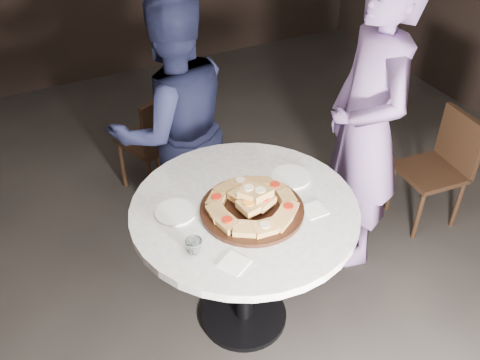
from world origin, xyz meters
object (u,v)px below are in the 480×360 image
object	(u,v)px
table	(244,230)
serving_board	(252,210)
focaccia_pile	(252,202)
chair_right	(442,162)
chair_far	(158,137)
diner_navy	(173,127)
diner_teal	(366,127)
water_glass	(194,246)

from	to	relation	value
table	serving_board	bearing A→B (deg)	-72.28
focaccia_pile	chair_right	world-z (taller)	focaccia_pile
chair_far	chair_right	size ratio (longest dim) A/B	1.04
chair_right	diner_navy	bearing A→B (deg)	-106.44
diner_teal	serving_board	bearing A→B (deg)	-58.92
focaccia_pile	diner_teal	world-z (taller)	diner_teal
chair_far	diner_navy	distance (m)	0.59
chair_far	diner_navy	bearing A→B (deg)	66.00
water_glass	chair_far	bearing A→B (deg)	78.10
diner_navy	diner_teal	world-z (taller)	diner_teal
chair_far	diner_navy	xyz separation A→B (m)	(-0.03, -0.48, 0.35)
table	chair_far	size ratio (longest dim) A/B	1.59
chair_far	diner_teal	xyz separation A→B (m)	(0.92, -1.11, 0.45)
chair_right	diner_teal	world-z (taller)	diner_teal
water_glass	diner_teal	world-z (taller)	diner_teal
focaccia_pile	chair_right	distance (m)	1.67
focaccia_pile	water_glass	xyz separation A→B (m)	(-0.36, -0.14, -0.02)
water_glass	chair_right	bearing A→B (deg)	12.02
chair_right	diner_teal	bearing A→B (deg)	-85.93
table	diner_teal	xyz separation A→B (m)	(0.90, 0.24, 0.24)
table	water_glass	world-z (taller)	water_glass
serving_board	focaccia_pile	xyz separation A→B (m)	(0.00, 0.00, 0.05)
table	serving_board	distance (m)	0.18
water_glass	chair_right	world-z (taller)	water_glass
serving_board	diner_teal	distance (m)	0.94
focaccia_pile	water_glass	distance (m)	0.39
serving_board	focaccia_pile	bearing A→B (deg)	34.97
diner_navy	diner_teal	xyz separation A→B (m)	(0.95, -0.63, 0.09)
serving_board	focaccia_pile	distance (m)	0.05
water_glass	chair_right	size ratio (longest dim) A/B	0.09
serving_board	chair_far	xyz separation A→B (m)	(-0.03, 1.40, -0.38)
table	serving_board	xyz separation A→B (m)	(0.02, -0.05, 0.17)
chair_right	diner_navy	xyz separation A→B (m)	(-1.66, 0.64, 0.37)
chair_right	diner_navy	world-z (taller)	diner_navy
focaccia_pile	diner_teal	xyz separation A→B (m)	(0.89, 0.29, 0.02)
table	chair_far	xyz separation A→B (m)	(-0.02, 1.35, -0.21)
water_glass	diner_teal	xyz separation A→B (m)	(1.25, 0.42, 0.04)
table	chair_right	xyz separation A→B (m)	(1.61, 0.23, -0.23)
diner_navy	water_glass	bearing A→B (deg)	72.43
table	diner_navy	size ratio (longest dim) A/B	0.80
diner_navy	chair_right	bearing A→B (deg)	156.86
chair_far	table	bearing A→B (deg)	70.46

